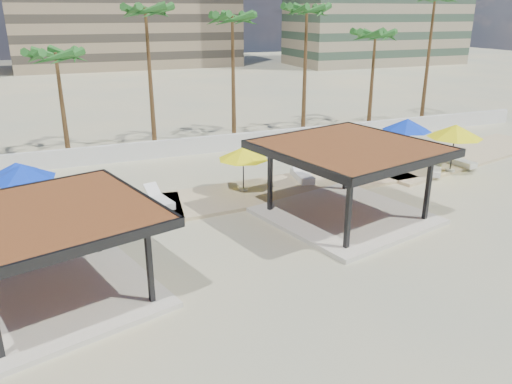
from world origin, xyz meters
TOP-DOWN VIEW (x-y plane):
  - ground at (0.00, 0.00)m, footprint 200.00×200.00m
  - promenade at (2.00, 7.67)m, footprint 44.45×7.97m
  - boundary_wall at (0.00, 16.00)m, footprint 56.00×0.30m
  - pavilion_central at (2.99, 2.17)m, footprint 8.76×8.76m
  - pavilion_west at (-10.05, -0.43)m, footprint 8.09×8.09m
  - umbrella_a at (-11.18, 7.54)m, footprint 3.67×3.67m
  - umbrella_b at (-0.38, 7.23)m, footprint 3.13×3.13m
  - umbrella_c at (8.19, 6.73)m, footprint 3.76×3.76m
  - umbrella_d at (11.41, 8.73)m, footprint 3.27×3.27m
  - umbrella_e at (12.62, 5.80)m, footprint 3.69×3.69m
  - umbrella_f at (-11.56, 9.20)m, footprint 2.71×2.71m
  - lounger_a at (-5.10, 6.84)m, footprint 1.23×2.36m
  - lounger_b at (3.49, 7.81)m, footprint 1.12×2.51m
  - lounger_c at (14.17, 6.67)m, footprint 0.99×2.23m
  - lounger_d at (11.51, 5.83)m, footprint 1.88×1.95m
  - palm_c at (-9.00, 18.10)m, footprint 3.00×3.00m
  - palm_d at (-3.00, 18.90)m, footprint 3.00×3.00m
  - palm_e at (3.00, 18.40)m, footprint 3.00×3.00m
  - palm_f at (9.00, 18.60)m, footprint 3.00×3.00m
  - palm_g at (15.00, 18.20)m, footprint 3.00×3.00m
  - palm_h at (21.00, 18.80)m, footprint 3.00×3.00m

SIDE VIEW (x-z plane):
  - ground at x=0.00m, z-range 0.00..0.00m
  - promenade at x=2.00m, z-range -0.06..0.18m
  - lounger_d at x=11.51m, z-range -0.02..0.76m
  - lounger_c at x=14.17m, z-range -0.03..0.78m
  - lounger_a at x=-5.10m, z-range -0.04..0.81m
  - lounger_b at x=3.49m, z-range -0.06..0.86m
  - boundary_wall at x=0.00m, z-range 0.00..1.20m
  - pavilion_west at x=-10.05m, z-range 0.32..3.63m
  - umbrella_f at x=-11.56m, z-range 0.99..3.26m
  - pavilion_central at x=2.99m, z-range 0.35..4.01m
  - umbrella_b at x=-0.38m, z-range 1.06..3.50m
  - umbrella_a at x=-11.18m, z-range 1.12..3.72m
  - umbrella_c at x=8.19m, z-range 1.13..3.78m
  - umbrella_d at x=11.41m, z-range 1.18..3.97m
  - umbrella_e at x=12.62m, z-range 1.22..4.13m
  - palm_c at x=-9.00m, z-range 2.74..10.37m
  - palm_g at x=15.00m, z-range 3.13..11.61m
  - palm_e at x=3.00m, z-range 3.70..13.50m
  - palm_d at x=-3.00m, z-range 3.93..14.24m
  - palm_f at x=9.00m, z-range 3.95..14.30m
  - palm_h at x=21.00m, z-range 4.38..15.75m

